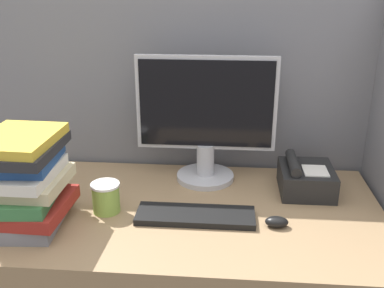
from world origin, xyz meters
name	(u,v)px	position (x,y,z in m)	size (l,w,h in m)	color
cubicle_panel_rear	(191,161)	(0.00, 0.74, 0.76)	(1.72, 0.04, 1.52)	slate
monitor	(206,122)	(0.07, 0.59, 0.98)	(0.50, 0.21, 0.46)	#B7B7BC
keyboard	(195,216)	(0.05, 0.29, 0.77)	(0.37, 0.12, 0.02)	black
mouse	(277,222)	(0.30, 0.26, 0.77)	(0.07, 0.04, 0.03)	black
coffee_cup	(106,197)	(-0.24, 0.31, 0.81)	(0.09, 0.09, 0.10)	#8CB247
book_stack	(26,180)	(-0.45, 0.22, 0.90)	(0.24, 0.29, 0.29)	slate
desk_telephone	(305,178)	(0.42, 0.52, 0.81)	(0.18, 0.21, 0.13)	black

